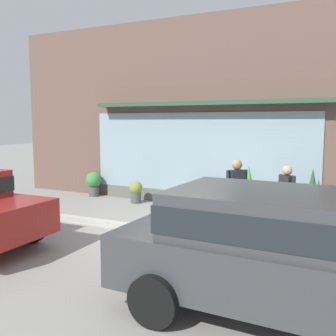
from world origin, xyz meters
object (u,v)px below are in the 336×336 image
at_px(parked_car_dark_gray, 274,247).
at_px(potted_plant_doorstep, 248,191).
at_px(fire_hydrant, 202,208).
at_px(potted_plant_corner_tall, 136,191).
at_px(potted_plant_window_right, 194,195).
at_px(potted_plant_window_left, 312,195).
at_px(pedestrian_passerby, 286,196).
at_px(potted_plant_low_front, 94,182).
at_px(pedestrian_with_handbag, 237,191).

xyz_separation_m(parked_car_dark_gray, potted_plant_doorstep, (-1.68, 5.32, -0.28)).
height_order(fire_hydrant, parked_car_dark_gray, parked_car_dark_gray).
height_order(potted_plant_doorstep, potted_plant_corner_tall, potted_plant_doorstep).
relative_size(potted_plant_window_right, potted_plant_window_left, 0.61).
relative_size(potted_plant_doorstep, potted_plant_window_right, 1.65).
distance_m(pedestrian_passerby, potted_plant_corner_tall, 4.96).
height_order(pedestrian_passerby, potted_plant_window_right, pedestrian_passerby).
bearing_deg(parked_car_dark_gray, potted_plant_corner_tall, 135.83).
bearing_deg(potted_plant_window_left, potted_plant_doorstep, -173.84).
distance_m(parked_car_dark_gray, potted_plant_window_left, 5.50).
bearing_deg(parked_car_dark_gray, fire_hydrant, 124.43).
bearing_deg(potted_plant_corner_tall, potted_plant_doorstep, 2.05).
bearing_deg(potted_plant_window_right, fire_hydrant, -61.87).
distance_m(parked_car_dark_gray, potted_plant_window_right, 6.05).
relative_size(parked_car_dark_gray, potted_plant_window_right, 5.31).
xyz_separation_m(potted_plant_low_front, potted_plant_window_right, (3.73, -0.41, -0.04)).
height_order(potted_plant_corner_tall, potted_plant_window_right, potted_plant_window_right).
bearing_deg(potted_plant_doorstep, fire_hydrant, -110.13).
height_order(potted_plant_corner_tall, potted_plant_window_left, potted_plant_window_left).
height_order(potted_plant_low_front, potted_plant_corner_tall, potted_plant_low_front).
bearing_deg(potted_plant_corner_tall, pedestrian_with_handbag, -27.25).
bearing_deg(pedestrian_passerby, potted_plant_window_right, 7.33).
relative_size(parked_car_dark_gray, potted_plant_low_front, 5.25).
height_order(pedestrian_with_handbag, potted_plant_doorstep, pedestrian_with_handbag).
bearing_deg(pedestrian_with_handbag, fire_hydrant, 118.52).
distance_m(potted_plant_low_front, potted_plant_corner_tall, 1.85).
xyz_separation_m(parked_car_dark_gray, potted_plant_corner_tall, (-5.06, 5.20, -0.54)).
relative_size(parked_car_dark_gray, potted_plant_window_left, 3.25).
distance_m(pedestrian_passerby, parked_car_dark_gray, 3.55).
relative_size(potted_plant_low_front, potted_plant_window_right, 1.01).
bearing_deg(parked_car_dark_gray, potted_plant_doorstep, 109.08).
bearing_deg(potted_plant_low_front, pedestrian_passerby, -17.42).
bearing_deg(potted_plant_low_front, potted_plant_corner_tall, -10.94).
bearing_deg(fire_hydrant, pedestrian_with_handbag, -16.50).
bearing_deg(pedestrian_with_handbag, pedestrian_passerby, -33.13).
xyz_separation_m(pedestrian_passerby, potted_plant_low_front, (-6.45, 2.02, -0.43)).
distance_m(potted_plant_doorstep, potted_plant_low_front, 5.20).
bearing_deg(parked_car_dark_gray, potted_plant_window_left, 92.60).
bearing_deg(pedestrian_passerby, potted_plant_corner_tall, 18.18).
bearing_deg(pedestrian_passerby, potted_plant_doorstep, -16.99).
relative_size(pedestrian_passerby, parked_car_dark_gray, 0.37).
relative_size(pedestrian_passerby, potted_plant_doorstep, 1.19).
bearing_deg(potted_plant_corner_tall, pedestrian_passerby, -19.83).
bearing_deg(fire_hydrant, potted_plant_corner_tall, 149.59).
height_order(parked_car_dark_gray, potted_plant_low_front, parked_car_dark_gray).
distance_m(fire_hydrant, potted_plant_window_right, 1.77).
bearing_deg(potted_plant_corner_tall, potted_plant_window_right, -1.70).
bearing_deg(potted_plant_window_left, potted_plant_corner_tall, -176.64).
bearing_deg(potted_plant_window_left, pedestrian_with_handbag, -121.09).
xyz_separation_m(parked_car_dark_gray, potted_plant_window_right, (-3.15, 5.14, -0.49)).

